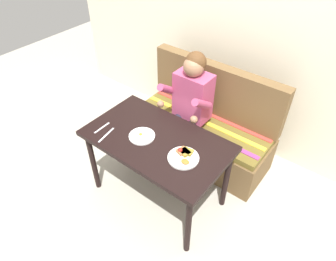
{
  "coord_description": "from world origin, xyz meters",
  "views": [
    {
      "loc": [
        1.2,
        -1.38,
        2.39
      ],
      "look_at": [
        0.0,
        0.15,
        0.72
      ],
      "focal_mm": 32.21,
      "sensor_mm": 36.0,
      "label": 1
    }
  ],
  "objects": [
    {
      "name": "person",
      "position": [
        -0.1,
        0.59,
        0.74
      ],
      "size": [
        0.45,
        0.61,
        1.21
      ],
      "color": "#AE4369",
      "rests_on": "ground"
    },
    {
      "name": "back_wall",
      "position": [
        0.0,
        1.27,
        1.3
      ],
      "size": [
        4.4,
        0.1,
        2.6
      ],
      "primitive_type": "cube",
      "color": "beige",
      "rests_on": "ground"
    },
    {
      "name": "plate_eggs",
      "position": [
        -0.11,
        -0.05,
        0.74
      ],
      "size": [
        0.22,
        0.22,
        0.04
      ],
      "color": "white",
      "rests_on": "table"
    },
    {
      "name": "fork",
      "position": [
        -0.46,
        -0.18,
        0.73
      ],
      "size": [
        0.02,
        0.17,
        0.0
      ],
      "primitive_type": "cube",
      "rotation": [
        0.0,
        0.0,
        0.02
      ],
      "color": "silver",
      "rests_on": "table"
    },
    {
      "name": "couch",
      "position": [
        0.0,
        0.76,
        0.33
      ],
      "size": [
        1.44,
        0.56,
        1.0
      ],
      "color": "brown",
      "rests_on": "ground"
    },
    {
      "name": "table",
      "position": [
        0.0,
        0.0,
        0.65
      ],
      "size": [
        1.2,
        0.7,
        0.73
      ],
      "color": "black",
      "rests_on": "ground"
    },
    {
      "name": "knife",
      "position": [
        -0.36,
        -0.22,
        0.73
      ],
      "size": [
        0.05,
        0.2,
        0.0
      ],
      "primitive_type": "cube",
      "rotation": [
        0.0,
        0.0,
        0.17
      ],
      "color": "silver",
      "rests_on": "table"
    },
    {
      "name": "ground_plane",
      "position": [
        0.0,
        0.0,
        0.0
      ],
      "size": [
        8.0,
        8.0,
        0.0
      ],
      "primitive_type": "plane",
      "color": "#ADA898"
    },
    {
      "name": "plate_breakfast",
      "position": [
        0.3,
        -0.04,
        0.74
      ],
      "size": [
        0.24,
        0.24,
        0.05
      ],
      "color": "white",
      "rests_on": "table"
    }
  ]
}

